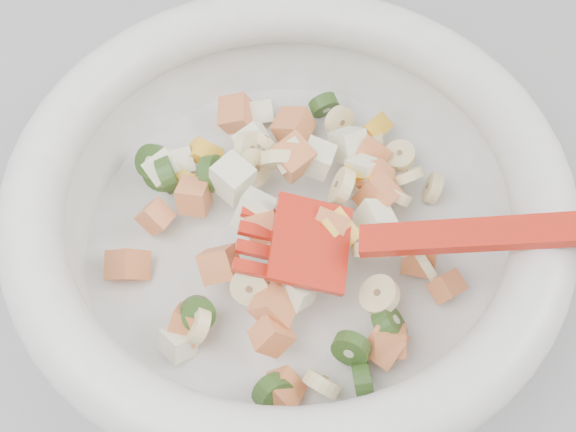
{
  "coord_description": "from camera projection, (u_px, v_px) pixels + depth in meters",
  "views": [
    {
      "loc": [
        0.1,
        1.15,
        1.35
      ],
      "look_at": [
        0.11,
        1.41,
        0.95
      ],
      "focal_mm": 45.0,
      "sensor_mm": 36.0,
      "label": 1
    }
  ],
  "objects": [
    {
      "name": "counter",
      "position": [
        204.0,
        404.0,
        0.92
      ],
      "size": [
        2.0,
        0.6,
        0.9
      ],
      "primitive_type": "cube",
      "color": "gray",
      "rests_on": "ground"
    },
    {
      "name": "mixing_bowl",
      "position": [
        289.0,
        209.0,
        0.47
      ],
      "size": [
        0.41,
        0.36,
        0.13
      ],
      "color": "white",
      "rests_on": "counter"
    }
  ]
}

